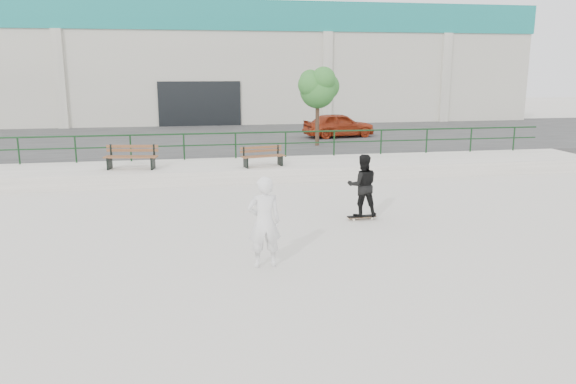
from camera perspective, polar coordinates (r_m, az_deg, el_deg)
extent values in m
plane|color=beige|center=(11.87, -5.40, -7.21)|extent=(120.00, 120.00, 0.00)
cube|color=#BBB6AB|center=(20.99, -7.71, 2.12)|extent=(30.00, 3.00, 0.50)
cube|color=#323232|center=(29.39, -8.52, 5.05)|extent=(60.00, 14.00, 0.50)
cylinder|color=#133518|center=(22.10, -7.97, 5.90)|extent=(28.00, 0.06, 0.06)
cylinder|color=#133518|center=(22.15, -7.93, 4.75)|extent=(28.00, 0.05, 0.05)
cylinder|color=#133518|center=(22.96, -25.69, 3.78)|extent=(0.06, 0.06, 1.00)
cylinder|color=#133518|center=(22.52, -20.77, 4.05)|extent=(0.06, 0.06, 1.00)
cylinder|color=#133518|center=(22.24, -15.69, 4.30)|extent=(0.06, 0.06, 1.00)
cylinder|color=#133518|center=(22.14, -10.52, 4.52)|extent=(0.06, 0.06, 1.00)
cylinder|color=#133518|center=(22.22, -5.34, 4.71)|extent=(0.06, 0.06, 1.00)
cylinder|color=#133518|center=(22.48, -0.24, 4.85)|extent=(0.06, 0.06, 1.00)
cylinder|color=#133518|center=(22.92, 4.70, 4.95)|extent=(0.06, 0.06, 1.00)
cylinder|color=#133518|center=(23.51, 9.44, 5.02)|extent=(0.06, 0.06, 1.00)
cylinder|color=#133518|center=(24.26, 13.91, 5.05)|extent=(0.06, 0.06, 1.00)
cylinder|color=#133518|center=(25.14, 18.09, 5.05)|extent=(0.06, 0.06, 1.00)
cylinder|color=#133518|center=(26.15, 21.96, 5.02)|extent=(0.06, 0.06, 1.00)
cube|color=beige|center=(43.15, -9.36, 12.34)|extent=(44.00, 16.00, 8.00)
cube|color=#19817D|center=(43.26, -9.51, 16.45)|extent=(44.20, 16.20, 1.80)
cube|color=black|center=(35.18, -8.94, 8.45)|extent=(5.00, 0.15, 3.20)
cube|color=beige|center=(35.76, -22.15, 10.17)|extent=(0.60, 0.25, 6.20)
cube|color=beige|center=(36.16, 3.99, 11.05)|extent=(0.60, 0.25, 6.20)
cube|color=beige|center=(38.91, 15.69, 10.73)|extent=(0.60, 0.25, 6.20)
cube|color=brown|center=(20.33, -15.81, 3.39)|extent=(1.83, 0.44, 0.04)
cube|color=brown|center=(20.50, -15.67, 3.47)|extent=(1.83, 0.44, 0.04)
cube|color=brown|center=(20.68, -15.54, 3.55)|extent=(1.83, 0.44, 0.04)
cube|color=brown|center=(20.73, -15.52, 4.11)|extent=(1.81, 0.36, 0.10)
cube|color=brown|center=(20.71, -15.54, 4.50)|extent=(1.81, 0.36, 0.10)
cube|color=black|center=(20.75, -17.68, 2.82)|extent=(0.15, 0.51, 0.43)
cube|color=black|center=(20.94, -17.54, 4.07)|extent=(0.07, 0.06, 0.43)
cube|color=black|center=(20.35, -13.56, 2.88)|extent=(0.15, 0.51, 0.43)
cube|color=black|center=(20.54, -13.45, 4.15)|extent=(0.07, 0.06, 0.43)
cube|color=brown|center=(20.13, -2.39, 3.59)|extent=(1.57, 0.43, 0.04)
cube|color=brown|center=(20.28, -2.54, 3.66)|extent=(1.57, 0.43, 0.04)
cube|color=brown|center=(20.43, -2.69, 3.72)|extent=(1.57, 0.43, 0.04)
cube|color=brown|center=(20.47, -2.77, 4.21)|extent=(1.56, 0.36, 0.09)
cube|color=brown|center=(20.45, -2.77, 4.55)|extent=(1.56, 0.36, 0.09)
cube|color=black|center=(20.10, -4.31, 2.99)|extent=(0.14, 0.44, 0.37)
cube|color=black|center=(20.26, -4.53, 4.10)|extent=(0.06, 0.05, 0.37)
cube|color=black|center=(20.54, -0.80, 3.23)|extent=(0.14, 0.44, 0.37)
cube|color=black|center=(20.70, -1.04, 4.32)|extent=(0.06, 0.05, 0.37)
cylinder|color=#4A3025|center=(25.84, 2.99, 7.10)|extent=(0.18, 0.18, 2.13)
sphere|color=#256626|center=(25.75, 3.03, 10.25)|extent=(1.60, 1.60, 1.60)
sphere|color=#256626|center=(26.10, 3.86, 10.66)|extent=(1.24, 1.24, 1.24)
sphere|color=#256626|center=(25.48, 2.34, 10.83)|extent=(1.16, 1.16, 1.16)
sphere|color=#256626|center=(25.43, 3.63, 11.41)|extent=(1.07, 1.07, 1.07)
sphere|color=#256626|center=(26.02, 2.27, 11.26)|extent=(0.98, 0.98, 0.98)
imported|color=#9B2E13|center=(29.18, 5.19, 6.80)|extent=(3.84, 2.01, 1.25)
cube|color=black|center=(15.24, 7.49, -2.45)|extent=(0.79, 0.26, 0.02)
cube|color=brown|center=(15.25, 7.48, -2.51)|extent=(0.79, 0.26, 0.01)
cube|color=#A5A5AA|center=(15.16, 6.57, -2.67)|extent=(0.07, 0.16, 0.03)
cube|color=#A5A5AA|center=(15.35, 8.38, -2.53)|extent=(0.07, 0.16, 0.03)
cylinder|color=beige|center=(15.08, 6.70, -2.83)|extent=(0.06, 0.03, 0.06)
cylinder|color=beige|center=(15.25, 6.44, -2.65)|extent=(0.06, 0.03, 0.06)
cylinder|color=beige|center=(15.27, 8.52, -2.68)|extent=(0.06, 0.03, 0.06)
cylinder|color=beige|center=(15.44, 8.24, -2.50)|extent=(0.06, 0.03, 0.06)
imported|color=black|center=(15.05, 7.58, 0.66)|extent=(0.88, 0.72, 1.68)
imported|color=white|center=(11.36, -2.44, -3.07)|extent=(0.70, 0.47, 1.89)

